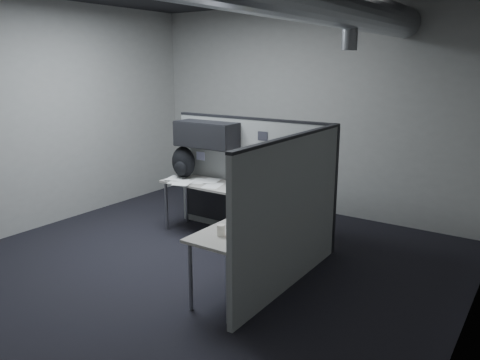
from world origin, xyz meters
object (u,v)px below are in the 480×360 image
Objects in this scene: desk at (241,205)px; phone at (241,223)px; monitor at (291,178)px; keyboard at (248,199)px; backpack at (183,163)px.

desk is 8.95× the size of phone.
monitor reaches higher than phone.
phone reaches higher than keyboard.
monitor is at bearing 24.18° from keyboard.
phone is at bearing -37.00° from backpack.
keyboard reaches higher than desk.
backpack reaches higher than keyboard.
phone is 0.57× the size of backpack.
phone is at bearing -82.45° from keyboard.
backpack is at bearing -174.32° from monitor.
backpack is (-1.83, 1.24, 0.18)m from phone.
monitor is 1.40× the size of keyboard.
monitor is 2.33× the size of phone.
keyboard is 0.95× the size of backpack.
phone reaches higher than desk.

